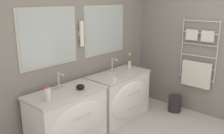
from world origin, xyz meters
name	(u,v)px	position (x,y,z in m)	size (l,w,h in m)	color
wall_back	(73,45)	(0.00, 1.94, 1.31)	(5.06, 0.15, 2.60)	gray
wall_right	(192,40)	(1.76, 0.86, 1.29)	(0.13, 3.86, 2.60)	gray
vanity_left	(69,118)	(-0.45, 1.55, 0.39)	(1.08, 0.62, 0.78)	white
vanity_right	(120,96)	(0.66, 1.55, 0.39)	(1.08, 0.62, 0.78)	white
faucet_left	(59,81)	(-0.45, 1.72, 0.90)	(0.17, 0.14, 0.23)	silver
faucet_right	(113,65)	(0.66, 1.72, 0.90)	(0.17, 0.14, 0.23)	silver
toiletry_bottle	(48,94)	(-0.79, 1.50, 0.87)	(0.07, 0.07, 0.19)	silver
amenity_bowl	(80,87)	(-0.27, 1.50, 0.82)	(0.12, 0.12, 0.07)	black
flower_vase	(129,63)	(0.98, 1.62, 0.89)	(0.05, 0.05, 0.29)	silver
soap_dish	(114,79)	(0.33, 1.42, 0.80)	(0.09, 0.06, 0.04)	white
waste_bin	(175,103)	(1.49, 0.96, 0.15)	(0.23, 0.23, 0.29)	#282626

